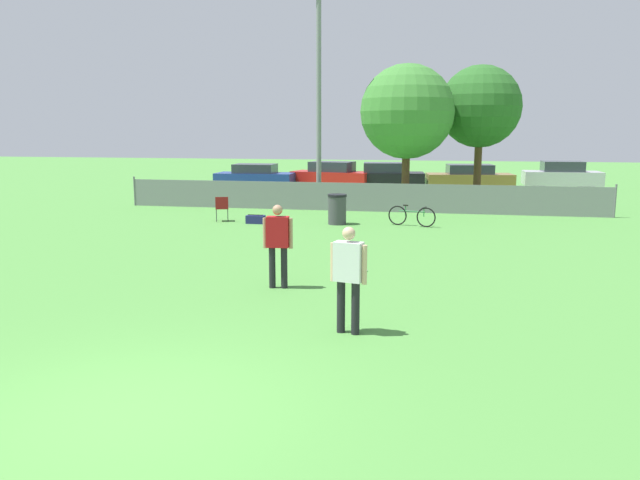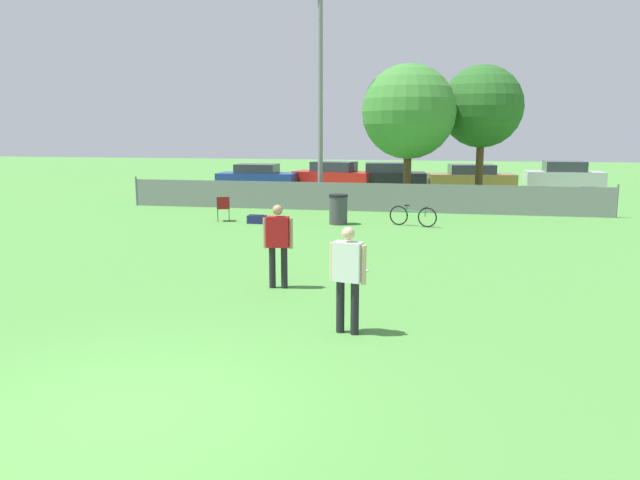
# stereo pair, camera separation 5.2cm
# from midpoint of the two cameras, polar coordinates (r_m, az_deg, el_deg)

# --- Properties ---
(ground_plane) EXTENTS (120.00, 120.00, 0.00)m
(ground_plane) POSITION_cam_midpoint_polar(r_m,az_deg,el_deg) (7.52, -17.23, -14.96)
(ground_plane) COLOR #4C8C3D
(fence_backline) EXTENTS (18.80, 0.07, 1.21)m
(fence_backline) POSITION_cam_midpoint_polar(r_m,az_deg,el_deg) (24.30, 3.56, 3.94)
(fence_backline) COLOR gray
(fence_backline) RESTS_ON ground_plane
(light_pole) EXTENTS (0.90, 0.36, 8.90)m
(light_pole) POSITION_cam_midpoint_polar(r_m,az_deg,el_deg) (25.61, 0.09, 14.73)
(light_pole) COLOR gray
(light_pole) RESTS_ON ground_plane
(tree_near_pole) EXTENTS (3.80, 3.80, 5.75)m
(tree_near_pole) POSITION_cam_midpoint_polar(r_m,az_deg,el_deg) (25.87, 8.17, 11.52)
(tree_near_pole) COLOR brown
(tree_near_pole) RESTS_ON ground_plane
(tree_far_right) EXTENTS (3.46, 3.46, 5.83)m
(tree_far_right) POSITION_cam_midpoint_polar(r_m,az_deg,el_deg) (27.74, 14.65, 11.69)
(tree_far_right) COLOR brown
(tree_far_right) RESTS_ON ground_plane
(player_thrower_red) EXTENTS (0.59, 0.27, 1.67)m
(player_thrower_red) POSITION_cam_midpoint_polar(r_m,az_deg,el_deg) (12.35, -3.74, -0.00)
(player_thrower_red) COLOR black
(player_thrower_red) RESTS_ON ground_plane
(player_receiver_white) EXTENTS (0.58, 0.31, 1.67)m
(player_receiver_white) POSITION_cam_midpoint_polar(r_m,az_deg,el_deg) (9.56, 2.71, -2.95)
(player_receiver_white) COLOR black
(player_receiver_white) RESTS_ON ground_plane
(frisbee_disc) EXTENTS (0.29, 0.29, 0.03)m
(frisbee_disc) POSITION_cam_midpoint_polar(r_m,az_deg,el_deg) (14.01, 3.94, -2.80)
(frisbee_disc) COLOR white
(frisbee_disc) RESTS_ON ground_plane
(folding_chair_sideline) EXTENTS (0.56, 0.56, 0.86)m
(folding_chair_sideline) POSITION_cam_midpoint_polar(r_m,az_deg,el_deg) (21.78, -8.77, 3.03)
(folding_chair_sideline) COLOR #333338
(folding_chair_sideline) RESTS_ON ground_plane
(bicycle_sideline) EXTENTS (1.58, 0.59, 0.70)m
(bicycle_sideline) POSITION_cam_midpoint_polar(r_m,az_deg,el_deg) (20.69, 8.57, 2.19)
(bicycle_sideline) COLOR black
(bicycle_sideline) RESTS_ON ground_plane
(trash_bin) EXTENTS (0.63, 0.63, 1.01)m
(trash_bin) POSITION_cam_midpoint_polar(r_m,az_deg,el_deg) (20.88, 1.76, 2.83)
(trash_bin) COLOR #3F3F44
(trash_bin) RESTS_ON ground_plane
(gear_bag_sideline) EXTENTS (0.61, 0.34, 0.30)m
(gear_bag_sideline) POSITION_cam_midpoint_polar(r_m,az_deg,el_deg) (21.20, -5.72, 1.90)
(gear_bag_sideline) COLOR navy
(gear_bag_sideline) RESTS_ON ground_plane
(parked_car_blue) EXTENTS (4.19, 1.88, 1.33)m
(parked_car_blue) POSITION_cam_midpoint_polar(r_m,az_deg,el_deg) (33.73, -5.73, 5.80)
(parked_car_blue) COLOR black
(parked_car_blue) RESTS_ON ground_plane
(parked_car_red) EXTENTS (4.53, 2.51, 1.44)m
(parked_car_red) POSITION_cam_midpoint_polar(r_m,az_deg,el_deg) (33.93, 1.32, 5.93)
(parked_car_red) COLOR black
(parked_car_red) RESTS_ON ground_plane
(parked_car_dark) EXTENTS (4.37, 2.25, 1.41)m
(parked_car_dark) POSITION_cam_midpoint_polar(r_m,az_deg,el_deg) (33.65, 6.10, 5.82)
(parked_car_dark) COLOR black
(parked_car_dark) RESTS_ON ground_plane
(parked_car_tan) EXTENTS (4.64, 2.40, 1.34)m
(parked_car_tan) POSITION_cam_midpoint_polar(r_m,az_deg,el_deg) (33.89, 13.72, 5.57)
(parked_car_tan) COLOR black
(parked_car_tan) RESTS_ON ground_plane
(parked_car_silver) EXTENTS (4.00, 1.88, 1.48)m
(parked_car_silver) POSITION_cam_midpoint_polar(r_m,az_deg,el_deg) (36.05, 21.45, 5.51)
(parked_car_silver) COLOR black
(parked_car_silver) RESTS_ON ground_plane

